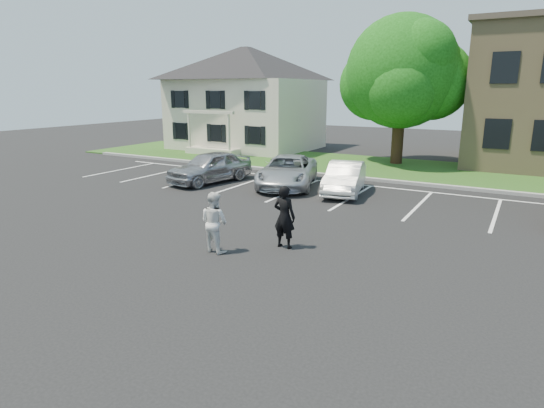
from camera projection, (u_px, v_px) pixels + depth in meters
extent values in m
plane|color=black|center=(255.00, 255.00, 12.77)|extent=(90.00, 90.00, 0.00)
cube|color=gray|center=(379.00, 180.00, 22.88)|extent=(40.00, 0.30, 0.15)
cube|color=#1C4E19|center=(399.00, 169.00, 26.26)|extent=(44.00, 8.00, 0.08)
cube|color=white|center=(121.00, 170.00, 26.20)|extent=(0.12, 5.20, 0.01)
cube|color=white|center=(157.00, 174.00, 24.86)|extent=(0.12, 5.20, 0.01)
cube|color=white|center=(197.00, 179.00, 23.53)|extent=(0.12, 5.20, 0.01)
cube|color=white|center=(243.00, 184.00, 22.19)|extent=(0.12, 5.20, 0.01)
cube|color=white|center=(294.00, 190.00, 20.86)|extent=(0.12, 5.20, 0.01)
cube|color=white|center=(352.00, 197.00, 19.52)|extent=(0.12, 5.20, 0.01)
cube|color=white|center=(419.00, 205.00, 18.18)|extent=(0.12, 5.20, 0.01)
cube|color=white|center=(496.00, 214.00, 16.85)|extent=(0.12, 5.20, 0.01)
cube|color=white|center=(401.00, 189.00, 21.13)|extent=(34.00, 0.12, 0.01)
cube|color=#BEB49A|center=(247.00, 115.00, 35.21)|extent=(10.00, 8.00, 5.20)
pyramid|color=black|center=(246.00, 63.00, 34.28)|extent=(10.30, 8.24, 2.40)
cube|color=#BEB49A|center=(214.00, 151.00, 32.16)|extent=(4.00, 1.60, 0.50)
cylinder|color=#BEB49A|center=(190.00, 135.00, 32.19)|extent=(0.18, 0.18, 2.70)
cylinder|color=#BEB49A|center=(229.00, 138.00, 30.57)|extent=(0.18, 0.18, 2.70)
cube|color=#BEB49A|center=(208.00, 112.00, 30.98)|extent=(4.20, 0.25, 0.20)
cube|color=black|center=(216.00, 133.00, 32.09)|extent=(0.90, 0.06, 1.20)
cube|color=black|center=(215.00, 100.00, 31.52)|extent=(0.90, 0.06, 1.20)
cube|color=black|center=(209.00, 133.00, 32.40)|extent=(0.32, 0.05, 1.25)
cube|color=black|center=(224.00, 134.00, 31.78)|extent=(0.32, 0.05, 1.25)
cube|color=black|center=(497.00, 134.00, 24.26)|extent=(1.30, 0.06, 1.60)
cube|color=black|center=(505.00, 68.00, 23.43)|extent=(1.30, 0.06, 1.60)
cylinder|color=black|center=(398.00, 138.00, 27.71)|extent=(0.70, 0.70, 3.20)
sphere|color=#11470B|center=(402.00, 72.00, 26.75)|extent=(6.60, 6.60, 6.60)
sphere|color=#11470B|center=(432.00, 81.00, 26.70)|extent=(4.60, 4.60, 4.60)
sphere|color=#11470B|center=(375.00, 84.00, 28.07)|extent=(4.40, 4.40, 4.40)
sphere|color=#11470B|center=(401.00, 88.00, 25.52)|extent=(4.00, 4.00, 4.00)
sphere|color=#11470B|center=(399.00, 68.00, 28.31)|extent=(4.20, 4.20, 4.20)
sphere|color=#11470B|center=(421.00, 54.00, 25.20)|extent=(3.80, 3.80, 3.80)
imported|color=black|center=(284.00, 217.00, 13.14)|extent=(0.68, 0.46, 1.86)
imported|color=silver|center=(214.00, 222.00, 12.85)|extent=(0.93, 0.77, 1.74)
imported|color=#A5A5AA|center=(210.00, 167.00, 22.53)|extent=(2.75, 4.84, 1.55)
imported|color=#B7B9BE|center=(288.00, 171.00, 21.60)|extent=(3.95, 5.73, 1.46)
imported|color=silver|center=(345.00, 178.00, 20.20)|extent=(2.31, 4.38, 1.37)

